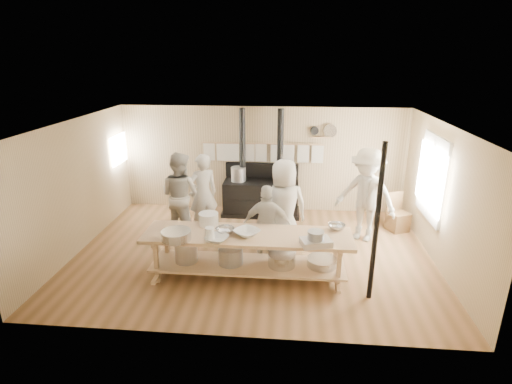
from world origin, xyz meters
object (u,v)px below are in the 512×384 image
Objects in this scene: prep_table at (247,251)px; chair at (397,219)px; cook_left at (180,195)px; cook_by_window at (366,195)px; cook_far_left at (203,194)px; cook_right at (267,225)px; roasting_pan at (316,242)px; stove at (261,194)px; cook_center at (284,208)px.

prep_table is 3.92m from chair.
cook_by_window reaches higher than cook_left.
cook_far_left reaches higher than prep_table.
cook_right is (0.31, 0.57, 0.25)m from prep_table.
prep_table is at bearing -167.67° from chair.
prep_table is at bearing 156.82° from cook_left.
stove is at bearing 109.07° from roasting_pan.
cook_left is 3.89× the size of roasting_pan.
cook_right reaches higher than chair.
stove is 3.56m from roasting_pan.
prep_table is at bearing 164.11° from roasting_pan.
cook_right is at bearing 133.29° from roasting_pan.
prep_table is 7.51× the size of roasting_pan.
cook_right is 3.38m from chair.
roasting_pan is (1.16, -0.33, 0.38)m from prep_table.
chair is at bearing -149.67° from cook_left.
cook_by_window is at bearing 146.10° from cook_far_left.
stove is 1.68× the size of cook_right.
cook_far_left is 1.16× the size of cook_right.
stove is 1.39× the size of cook_left.
cook_far_left is at bearing -134.40° from stove.
chair is (4.32, 0.50, -0.64)m from cook_far_left.
stove reaches higher than cook_center.
roasting_pan is (1.16, -3.35, 0.38)m from stove.
cook_by_window is (3.90, 0.15, 0.07)m from cook_left.
prep_table is at bearing 42.01° from cook_center.
cook_by_window is 1.26m from chair.
cook_right is 0.77× the size of cook_by_window.
stove is at bearing -167.41° from cook_far_left.
stove reaches higher than roasting_pan.
roasting_pan is at bearing -89.13° from cook_by_window.
roasting_pan is (2.77, -1.95, -0.03)m from cook_left.
cook_by_window is at bearing -172.67° from cook_center.
roasting_pan reaches higher than prep_table.
cook_by_window reaches higher than cook_right.
cook_right is at bearing 106.56° from cook_far_left.
chair reaches higher than prep_table.
cook_left is 4.86m from chair.
cook_right is at bearing 173.31° from cook_left.
cook_left is (-1.61, -1.40, 0.41)m from stove.
cook_left is 1.21× the size of cook_right.
cook_left is 2.17× the size of chair.
cook_far_left is at bearing 137.13° from roasting_pan.
roasting_pan is (-1.99, -2.65, 0.65)m from chair.
cook_far_left is 4.39m from chair.
cook_center is 0.56m from cook_right.
cook_center is at bearing -73.37° from stove.
cook_center is 4.00× the size of roasting_pan.
stove is 1.35× the size of cook_center.
cook_left is at bearing -32.52° from cook_center.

